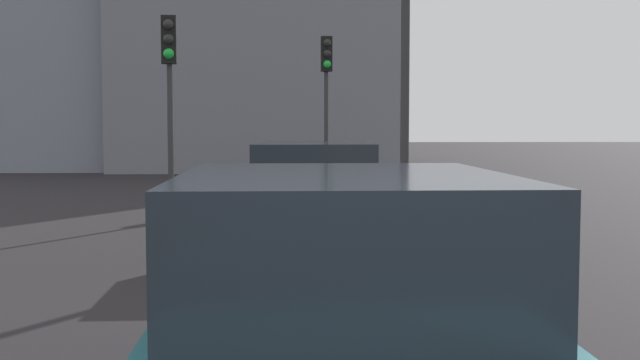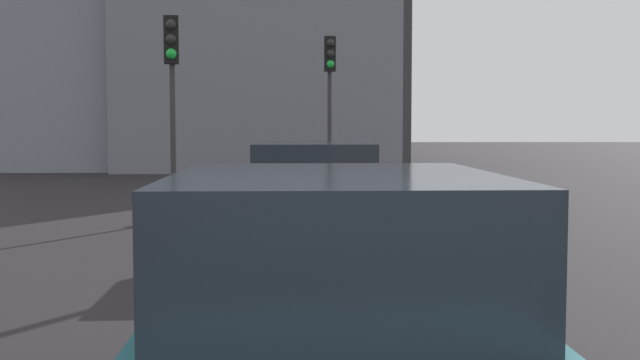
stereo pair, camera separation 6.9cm
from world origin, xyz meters
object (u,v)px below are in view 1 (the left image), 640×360
(traffic_light_near_left, at_px, (169,74))
(car_beige_lead, at_px, (310,203))
(car_teal_second, at_px, (341,334))
(traffic_light_near_right, at_px, (327,82))

(traffic_light_near_left, bearing_deg, car_beige_lead, 27.98)
(car_beige_lead, distance_m, traffic_light_near_left, 5.23)
(car_teal_second, distance_m, traffic_light_near_right, 16.63)
(car_beige_lead, relative_size, car_teal_second, 0.93)
(car_teal_second, height_order, traffic_light_near_left, traffic_light_near_left)
(car_beige_lead, xyz_separation_m, traffic_light_near_right, (9.52, -0.59, 2.20))
(traffic_light_near_left, bearing_deg, car_teal_second, 8.98)
(car_teal_second, bearing_deg, traffic_light_near_right, -3.17)
(car_teal_second, relative_size, traffic_light_near_right, 1.11)
(car_teal_second, distance_m, traffic_light_near_left, 11.52)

